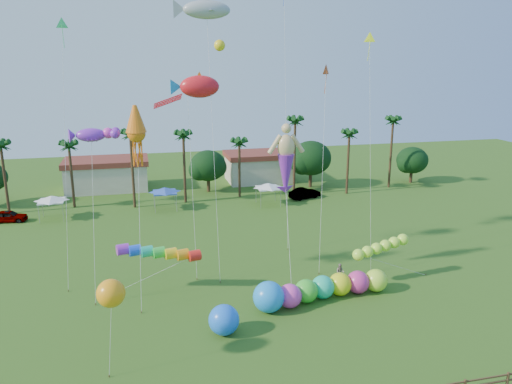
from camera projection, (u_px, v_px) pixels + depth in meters
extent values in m
plane|color=#285116|center=(291.00, 358.00, 33.53)|extent=(160.00, 160.00, 0.00)
cylinder|color=#3A2819|center=(5.00, 180.00, 64.08)|extent=(0.36, 0.36, 9.00)
cylinder|color=#3A2819|center=(72.00, 177.00, 66.89)|extent=(0.36, 0.36, 8.50)
cylinder|color=#3A2819|center=(133.00, 171.00, 66.63)|extent=(0.36, 0.36, 10.00)
cylinder|color=#3A2819|center=(184.00, 169.00, 69.22)|extent=(0.36, 0.36, 9.50)
cylinder|color=#3A2819|center=(239.00, 170.00, 72.17)|extent=(0.36, 0.36, 8.00)
cylinder|color=#3A2819|center=(294.00, 159.00, 72.65)|extent=(0.36, 0.36, 11.00)
cylinder|color=#3A2819|center=(348.00, 164.00, 73.78)|extent=(0.36, 0.36, 9.00)
cylinder|color=#3A2819|center=(391.00, 154.00, 77.28)|extent=(0.36, 0.36, 10.50)
sphere|color=#113814|center=(208.00, 166.00, 75.01)|extent=(5.46, 5.46, 5.46)
sphere|color=#113814|center=(311.00, 158.00, 77.54)|extent=(6.30, 6.30, 6.30)
sphere|color=#113814|center=(412.00, 160.00, 80.68)|extent=(5.04, 5.04, 5.04)
cube|color=beige|center=(107.00, 177.00, 76.83)|extent=(12.00, 7.00, 4.00)
cube|color=beige|center=(258.00, 169.00, 82.27)|extent=(10.00, 7.00, 4.00)
pyramid|color=white|center=(51.00, 198.00, 62.13)|extent=(3.00, 3.00, 0.60)
pyramid|color=blue|center=(165.00, 190.00, 66.24)|extent=(3.00, 3.00, 0.60)
pyramid|color=white|center=(268.00, 185.00, 68.47)|extent=(3.00, 3.00, 0.60)
cube|color=brown|center=(508.00, 380.00, 30.48)|extent=(0.12, 0.12, 1.00)
imported|color=#4C4C54|center=(9.00, 216.00, 61.60)|extent=(4.49, 2.24, 1.47)
imported|color=#4C4C54|center=(305.00, 193.00, 72.04)|extent=(5.01, 3.12, 1.56)
imported|color=gray|center=(340.00, 272.00, 45.22)|extent=(0.96, 0.89, 1.58)
sphere|color=#EA3DB5|center=(290.00, 296.00, 40.22)|extent=(1.97, 1.97, 1.97)
sphere|color=green|center=(306.00, 291.00, 41.07)|extent=(1.97, 1.97, 1.97)
sphere|color=#1CC497|center=(323.00, 287.00, 41.80)|extent=(1.97, 1.97, 1.97)
sphere|color=yellow|center=(340.00, 284.00, 42.35)|extent=(1.97, 1.97, 1.97)
sphere|color=#CB2F89|center=(358.00, 282.00, 42.74)|extent=(1.97, 1.97, 1.97)
sphere|color=#BAF636|center=(376.00, 280.00, 43.07)|extent=(1.97, 1.97, 1.97)
sphere|color=#1B8DF9|center=(269.00, 297.00, 39.47)|extent=(2.86, 2.86, 2.51)
sphere|color=#1C6BFF|center=(224.00, 320.00, 36.24)|extent=(2.26, 2.26, 2.26)
cylinder|color=red|center=(174.00, 257.00, 41.93)|extent=(6.94, 1.29, 0.93)
cylinder|color=silver|center=(147.00, 278.00, 41.95)|extent=(8.10, 0.27, 3.36)
cylinder|color=brown|center=(98.00, 300.00, 41.56)|extent=(0.08, 0.08, 0.16)
ellipsoid|color=#B3FC38|center=(358.00, 255.00, 43.77)|extent=(5.70, 1.49, 1.23)
cylinder|color=silver|center=(393.00, 265.00, 45.12)|extent=(7.14, 0.41, 2.88)
cylinder|color=brown|center=(426.00, 274.00, 46.45)|extent=(0.08, 0.08, 0.16)
sphere|color=orange|center=(111.00, 293.00, 30.97)|extent=(2.16, 2.16, 1.79)
cylinder|color=silver|center=(110.00, 336.00, 31.24)|extent=(0.49, 0.80, 5.39)
cylinder|color=brown|center=(109.00, 376.00, 31.50)|extent=(0.08, 0.08, 0.16)
cylinder|color=silver|center=(289.00, 231.00, 42.19)|extent=(0.77, 4.90, 10.76)
cylinder|color=brown|center=(292.00, 302.00, 41.18)|extent=(0.08, 0.08, 0.16)
ellipsoid|color=red|center=(200.00, 87.00, 45.24)|extent=(5.58, 2.49, 2.25)
cylinder|color=silver|center=(198.00, 183.00, 45.37)|extent=(1.29, 4.11, 17.08)
cylinder|color=brown|center=(197.00, 279.00, 45.48)|extent=(0.08, 0.08, 0.16)
ellipsoid|color=#98A1A6|center=(207.00, 10.00, 45.10)|extent=(5.93, 2.46, 2.07)
cylinder|color=silver|center=(213.00, 146.00, 44.99)|extent=(0.35, 6.67, 23.82)
cylinder|color=brown|center=(220.00, 282.00, 44.86)|extent=(0.08, 0.08, 0.16)
cone|color=orange|center=(136.00, 133.00, 40.52)|extent=(2.05, 2.05, 4.78)
cylinder|color=silver|center=(139.00, 222.00, 40.01)|extent=(0.48, 4.72, 13.64)
cylinder|color=brown|center=(141.00, 312.00, 39.48)|extent=(0.08, 0.08, 0.16)
ellipsoid|color=purple|center=(91.00, 135.00, 40.46)|extent=(4.54, 3.32, 1.58)
cylinder|color=silver|center=(93.00, 220.00, 40.62)|extent=(0.52, 3.26, 13.53)
cylinder|color=brown|center=(96.00, 304.00, 40.76)|extent=(0.08, 0.08, 0.16)
cone|color=#CE4B16|center=(326.00, 71.00, 46.96)|extent=(1.19, 0.99, 1.29)
cylinder|color=silver|center=(322.00, 172.00, 46.81)|extent=(1.94, 4.91, 18.44)
cylinder|color=brown|center=(319.00, 273.00, 46.64)|extent=(0.08, 0.08, 0.16)
cone|color=#E1FF1A|center=(370.00, 39.00, 44.35)|extent=(1.16, 0.71, 1.17)
cylinder|color=silver|center=(370.00, 159.00, 45.65)|extent=(0.03, 3.05, 21.26)
cylinder|color=brown|center=(371.00, 272.00, 46.94)|extent=(0.08, 0.08, 0.16)
cone|color=#35E274|center=(62.00, 24.00, 42.06)|extent=(1.18, 0.60, 1.16)
cylinder|color=silver|center=(65.00, 160.00, 42.63)|extent=(1.03, 4.67, 22.33)
cylinder|color=brown|center=(68.00, 291.00, 43.18)|extent=(0.08, 0.08, 0.16)
cylinder|color=silver|center=(286.00, 122.00, 51.39)|extent=(0.56, 4.50, 26.48)
cylinder|color=brown|center=(288.00, 249.00, 52.60)|extent=(0.08, 0.08, 0.16)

